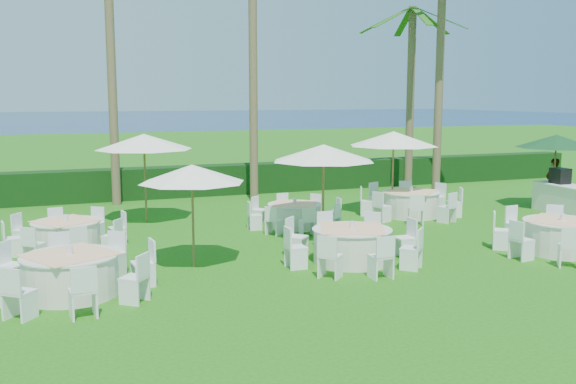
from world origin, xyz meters
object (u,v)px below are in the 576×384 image
(banquet_table_a, at_px, (71,274))
(staff_person, at_px, (553,182))
(umbrella_a, at_px, (192,174))
(umbrella_c, at_px, (144,142))
(umbrella_green, at_px, (556,141))
(umbrella_d, at_px, (394,139))
(banquet_table_e, at_px, (295,215))
(umbrella_b, at_px, (323,153))
(banquet_table_c, at_px, (561,236))
(banquet_table_f, at_px, (410,203))
(banquet_table_d, at_px, (67,235))
(banquet_table_b, at_px, (352,244))

(banquet_table_a, height_order, staff_person, staff_person)
(umbrella_a, bearing_deg, umbrella_c, 92.28)
(umbrella_a, bearing_deg, umbrella_green, 13.49)
(umbrella_c, distance_m, umbrella_d, 8.14)
(banquet_table_e, xyz_separation_m, umbrella_d, (3.88, 0.87, 2.17))
(banquet_table_a, height_order, umbrella_green, umbrella_green)
(umbrella_d, bearing_deg, umbrella_b, -143.54)
(umbrella_a, distance_m, umbrella_d, 8.92)
(banquet_table_a, xyz_separation_m, umbrella_d, (10.54, 5.61, 2.11))
(umbrella_c, bearing_deg, banquet_table_c, -39.90)
(banquet_table_f, relative_size, umbrella_d, 1.09)
(banquet_table_c, xyz_separation_m, umbrella_d, (-1.30, 6.29, 2.11))
(umbrella_a, relative_size, umbrella_green, 0.89)
(umbrella_d, bearing_deg, umbrella_c, 169.51)
(banquet_table_e, distance_m, umbrella_c, 5.22)
(banquet_table_d, height_order, umbrella_a, umbrella_a)
(banquet_table_b, height_order, umbrella_green, umbrella_green)
(umbrella_green, bearing_deg, banquet_table_d, -178.46)
(banquet_table_f, relative_size, umbrella_c, 1.09)
(banquet_table_b, height_order, umbrella_c, umbrella_c)
(banquet_table_b, bearing_deg, umbrella_c, 119.76)
(banquet_table_f, bearing_deg, umbrella_a, -154.90)
(umbrella_c, height_order, umbrella_d, same)
(banquet_table_b, relative_size, banquet_table_f, 1.01)
(banquet_table_a, distance_m, umbrella_d, 12.12)
(banquet_table_f, xyz_separation_m, umbrella_c, (-8.40, 2.01, 2.11))
(umbrella_a, bearing_deg, staff_person, 15.02)
(banquet_table_a, relative_size, banquet_table_d, 1.10)
(umbrella_a, bearing_deg, umbrella_b, 21.31)
(banquet_table_e, bearing_deg, umbrella_c, 150.26)
(banquet_table_a, relative_size, umbrella_c, 1.12)
(banquet_table_a, height_order, umbrella_c, umbrella_c)
(banquet_table_e, xyz_separation_m, umbrella_green, (9.77, -0.21, 2.01))
(banquet_table_b, distance_m, banquet_table_e, 4.42)
(banquet_table_c, xyz_separation_m, umbrella_a, (-9.07, 1.94, 1.75))
(umbrella_c, bearing_deg, umbrella_d, -10.49)
(banquet_table_c, distance_m, banquet_table_e, 7.50)
(banquet_table_c, distance_m, umbrella_b, 6.48)
(banquet_table_c, height_order, umbrella_green, umbrella_green)
(banquet_table_c, relative_size, umbrella_green, 1.22)
(banquet_table_e, bearing_deg, umbrella_b, -87.47)
(umbrella_a, relative_size, staff_person, 1.42)
(banquet_table_c, distance_m, umbrella_d, 6.76)
(umbrella_a, bearing_deg, banquet_table_c, -12.07)
(banquet_table_b, xyz_separation_m, staff_person, (10.46, 4.71, 0.43))
(banquet_table_c, bearing_deg, staff_person, 48.70)
(banquet_table_d, xyz_separation_m, umbrella_c, (2.48, 3.00, 2.15))
(banquet_table_b, distance_m, umbrella_d, 7.04)
(banquet_table_b, bearing_deg, umbrella_green, 22.78)
(banquet_table_b, bearing_deg, staff_person, 24.26)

